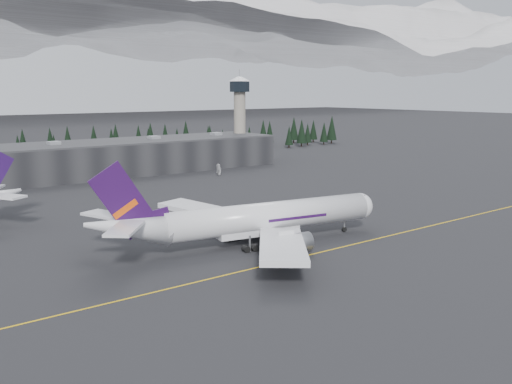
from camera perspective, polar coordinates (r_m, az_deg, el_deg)
ground at (r=116.61m, az=6.09°, el=-5.73°), size 1400.00×1400.00×0.00m
taxiline at (r=115.24m, az=6.78°, el=-5.93°), size 400.00×0.40×0.02m
terminal at (r=221.23m, az=-17.01°, el=3.09°), size 160.00×30.00×12.60m
control_tower at (r=258.80m, az=-1.64°, el=8.30°), size 10.00×10.00×37.70m
treeline at (r=255.82m, az=-20.03°, el=4.10°), size 360.00×20.00×15.00m
jet_main at (r=117.71m, az=-1.02°, el=-2.80°), size 64.63×59.13×19.17m
gse_vehicle_b at (r=216.78m, az=-3.71°, el=1.89°), size 4.35×1.97×1.45m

